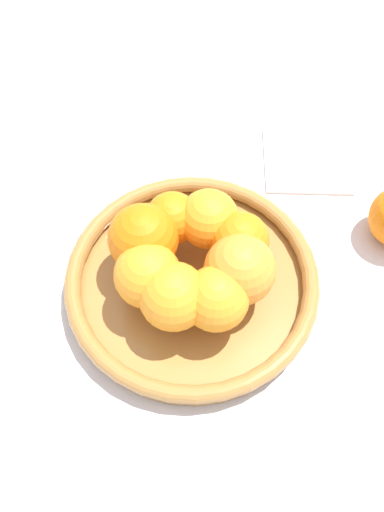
# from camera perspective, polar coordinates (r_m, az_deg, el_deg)

# --- Properties ---
(ground_plane) EXTENTS (4.00, 4.00, 0.00)m
(ground_plane) POSITION_cam_1_polar(r_m,az_deg,el_deg) (0.64, 0.00, -3.56)
(ground_plane) COLOR silver
(fruit_bowl) EXTENTS (0.31, 0.31, 0.04)m
(fruit_bowl) POSITION_cam_1_polar(r_m,az_deg,el_deg) (0.62, 0.00, -2.72)
(fruit_bowl) COLOR #A57238
(fruit_bowl) RESTS_ON ground_plane
(orange_pile) EXTENTS (0.20, 0.19, 0.08)m
(orange_pile) POSITION_cam_1_polar(r_m,az_deg,el_deg) (0.57, -0.17, -0.25)
(orange_pile) COLOR orange
(orange_pile) RESTS_ON fruit_bowl
(napkin_folded) EXTENTS (0.16, 0.16, 0.01)m
(napkin_folded) POSITION_cam_1_polar(r_m,az_deg,el_deg) (0.78, 12.95, 10.62)
(napkin_folded) COLOR beige
(napkin_folded) RESTS_ON ground_plane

